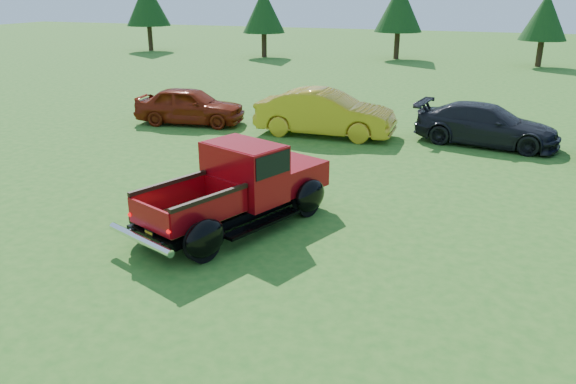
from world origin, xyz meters
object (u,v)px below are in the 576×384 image
object	(u,v)px
tree_mid_right	(545,17)
tree_west	(264,11)
show_car_grey	(486,125)
tree_mid_left	(399,7)
show_car_red	(190,106)
tree_far_west	(147,3)
pickup_truck	(245,185)
show_car_yellow	(325,113)

from	to	relation	value
tree_mid_right	tree_west	bearing A→B (deg)	-176.82
tree_west	show_car_grey	world-z (taller)	tree_west
tree_mid_left	show_car_red	bearing A→B (deg)	-98.92
tree_mid_left	show_car_red	world-z (taller)	tree_mid_left
tree_far_west	tree_mid_left	xyz separation A→B (m)	(19.00, 1.00, -0.14)
tree_mid_right	pickup_truck	distance (m)	29.72
tree_mid_right	pickup_truck	world-z (taller)	tree_mid_right
tree_far_west	show_car_grey	xyz separation A→B (m)	(25.50, -20.66, -2.89)
tree_mid_right	tree_far_west	bearing A→B (deg)	180.00
pickup_truck	show_car_yellow	bearing A→B (deg)	115.63
pickup_truck	show_car_yellow	size ratio (longest dim) A/B	1.06
tree_west	show_car_yellow	xyz separation A→B (m)	(10.50, -20.26, -2.37)
show_car_red	show_car_yellow	world-z (taller)	show_car_yellow
show_car_red	show_car_grey	size ratio (longest dim) A/B	0.90
tree_mid_right	show_car_red	size ratio (longest dim) A/B	1.14
tree_west	tree_mid_left	xyz separation A→B (m)	(9.00, 2.00, 0.27)
tree_far_west	show_car_grey	world-z (taller)	tree_far_west
tree_far_west	show_car_yellow	size ratio (longest dim) A/B	1.15
tree_mid_right	pickup_truck	bearing A→B (deg)	-103.62
tree_west	show_car_yellow	bearing A→B (deg)	-62.61
tree_mid_right	pickup_truck	size ratio (longest dim) A/B	0.92
tree_west	show_car_grey	size ratio (longest dim) A/B	1.07
tree_mid_right	show_car_yellow	distance (m)	22.66
show_car_red	show_car_yellow	xyz separation A→B (m)	(5.00, 0.03, 0.09)
tree_west	tree_mid_left	distance (m)	9.22
pickup_truck	show_car_red	xyz separation A→B (m)	(-5.52, 7.51, -0.13)
show_car_red	show_car_grey	distance (m)	10.02
tree_far_west	show_car_red	world-z (taller)	tree_far_west
tree_far_west	tree_mid_left	size ratio (longest dim) A/B	1.04
pickup_truck	tree_mid_right	bearing A→B (deg)	98.05
tree_mid_right	show_car_yellow	size ratio (longest dim) A/B	0.98
tree_mid_left	show_car_yellow	distance (m)	22.47
pickup_truck	show_car_red	bearing A→B (deg)	147.98
show_car_red	tree_west	bearing A→B (deg)	6.98
tree_mid_left	tree_mid_right	distance (m)	9.06
tree_west	show_car_grey	xyz separation A→B (m)	(15.50, -19.66, -2.48)
tree_mid_right	tree_mid_left	bearing A→B (deg)	173.66
tree_mid_left	show_car_red	distance (m)	22.73
tree_mid_left	show_car_grey	distance (m)	22.78
tree_mid_right	show_car_grey	distance (m)	20.94
tree_mid_left	tree_west	bearing A→B (deg)	-167.47
tree_far_west	show_car_red	distance (m)	26.49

